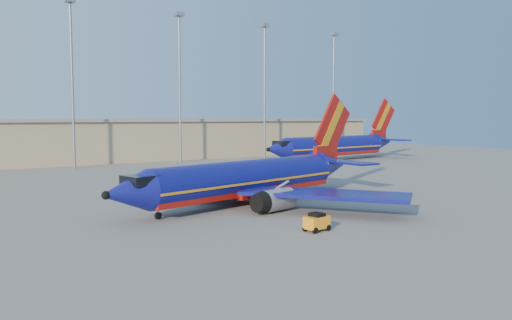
% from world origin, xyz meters
% --- Properties ---
extents(ground, '(220.00, 220.00, 0.00)m').
position_xyz_m(ground, '(0.00, 0.00, 0.00)').
color(ground, slate).
rests_on(ground, ground).
extents(terminal_building, '(122.00, 16.00, 8.50)m').
position_xyz_m(terminal_building, '(10.00, 58.00, 4.32)').
color(terminal_building, gray).
rests_on(terminal_building, ground).
extents(light_mast_row, '(101.60, 1.60, 28.65)m').
position_xyz_m(light_mast_row, '(5.00, 46.00, 17.55)').
color(light_mast_row, gray).
rests_on(light_mast_row, ground).
extents(aircraft_main, '(33.83, 32.21, 11.58)m').
position_xyz_m(aircraft_main, '(0.70, -0.16, 2.47)').
color(aircraft_main, navy).
rests_on(aircraft_main, ground).
extents(aircraft_second, '(38.57, 14.97, 13.06)m').
position_xyz_m(aircraft_second, '(43.81, 32.97, 3.00)').
color(aircraft_second, navy).
rests_on(aircraft_second, ground).
extents(baggage_tug, '(2.10, 1.42, 1.42)m').
position_xyz_m(baggage_tug, '(-2.35, -13.56, 0.74)').
color(baggage_tug, orange).
rests_on(baggage_tug, ground).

